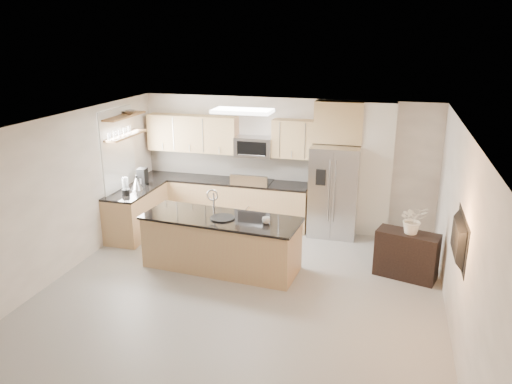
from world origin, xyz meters
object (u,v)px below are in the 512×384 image
(blender, at_px, (125,187))
(television, at_px, (454,238))
(island, at_px, (221,242))
(credenza, at_px, (406,255))
(kettle, at_px, (137,183))
(flower_vase, at_px, (414,213))
(cup, at_px, (266,220))
(range, at_px, (253,203))
(coffee_maker, at_px, (142,177))
(bowl, at_px, (129,111))
(microwave, at_px, (254,147))
(platter, at_px, (222,218))
(refrigerator, at_px, (334,191))

(blender, bearing_deg, television, -17.02)
(island, bearing_deg, credenza, 13.35)
(kettle, xyz_separation_m, flower_vase, (5.10, -0.53, 0.08))
(credenza, height_order, cup, cup)
(range, distance_m, kettle, 2.36)
(coffee_maker, xyz_separation_m, bowl, (-0.16, -0.06, 1.30))
(bowl, bearing_deg, range, 18.78)
(microwave, relative_size, kettle, 2.71)
(blender, height_order, kettle, blender)
(island, xyz_separation_m, credenza, (3.00, 0.47, -0.07))
(island, distance_m, television, 3.74)
(coffee_maker, bearing_deg, bowl, -158.41)
(microwave, relative_size, coffee_maker, 2.37)
(range, distance_m, credenza, 3.43)
(blender, bearing_deg, cup, -13.92)
(bowl, relative_size, flower_vase, 0.46)
(cup, relative_size, platter, 0.32)
(blender, bearing_deg, coffee_maker, 91.62)
(microwave, xyz_separation_m, coffee_maker, (-2.09, -0.83, -0.56))
(credenza, bearing_deg, cup, -150.99)
(microwave, distance_m, bowl, 2.53)
(platter, xyz_separation_m, blender, (-2.16, 0.70, 0.15))
(island, distance_m, credenza, 3.04)
(refrigerator, height_order, flower_vase, refrigerator)
(blender, bearing_deg, flower_vase, -2.18)
(bowl, bearing_deg, flower_vase, -8.98)
(blender, xyz_separation_m, coffee_maker, (-0.02, 0.71, 0.01))
(television, bearing_deg, coffee_maker, 66.68)
(kettle, distance_m, flower_vase, 5.13)
(cup, bearing_deg, microwave, 110.10)
(credenza, relative_size, flower_vase, 1.39)
(kettle, relative_size, flower_vase, 0.40)
(blender, bearing_deg, island, -17.20)
(range, bearing_deg, coffee_maker, -161.43)
(range, xyz_separation_m, cup, (0.82, -2.13, 0.49))
(microwave, height_order, bowl, bowl)
(microwave, distance_m, television, 4.79)
(microwave, xyz_separation_m, television, (3.51, -3.24, -0.28))
(credenza, xyz_separation_m, bowl, (-5.29, 0.83, 1.99))
(microwave, height_order, coffee_maker, microwave)
(flower_vase, bearing_deg, cup, -166.95)
(microwave, xyz_separation_m, credenza, (3.04, -1.72, -1.24))
(coffee_maker, bearing_deg, island, -32.55)
(flower_vase, bearing_deg, kettle, 174.04)
(microwave, xyz_separation_m, refrigerator, (1.66, -0.17, -0.74))
(island, bearing_deg, platter, -43.01)
(refrigerator, relative_size, cup, 13.75)
(refrigerator, bearing_deg, platter, -127.33)
(microwave, relative_size, island, 0.28)
(microwave, bearing_deg, platter, -87.89)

